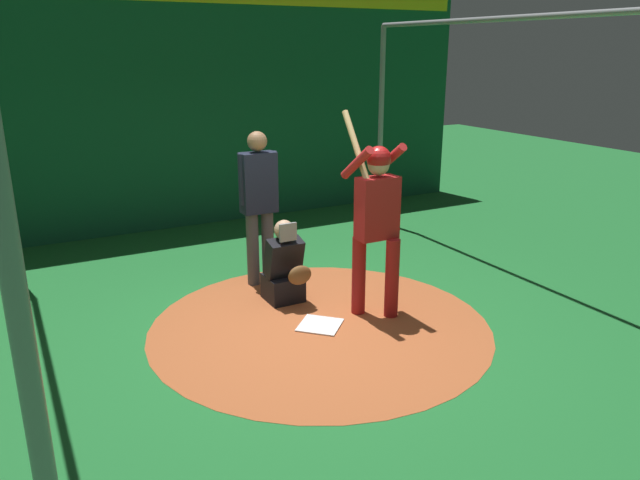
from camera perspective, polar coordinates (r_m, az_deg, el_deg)
The scene contains 8 objects.
ground_plane at distance 6.45m, azimuth 0.00°, elevation -8.08°, with size 26.23×26.23×0.00m, color #1E6B2D.
dirt_circle at distance 6.44m, azimuth 0.00°, elevation -8.05°, with size 3.57×3.57×0.01m, color #AD562D.
home_plate at distance 6.44m, azimuth 0.00°, elevation -7.98°, with size 0.42×0.42×0.01m, color white.
batter at distance 6.36m, azimuth 5.30°, elevation 2.43°, with size 0.68×0.49×2.18m.
catcher at distance 6.92m, azimuth -3.34°, elevation -2.81°, with size 0.58×0.40×0.97m.
umpire at distance 7.30m, azimuth -5.76°, elevation 3.82°, with size 0.24×0.49×1.88m.
back_wall at distance 10.01m, azimuth -12.46°, elevation 11.85°, with size 0.22×10.23×3.70m.
cage_frame at distance 5.84m, azimuth 0.00°, elevation 12.10°, with size 6.23×5.60×3.16m.
Camera 1 is at (5.12, -2.75, 2.79)m, focal length 34.05 mm.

